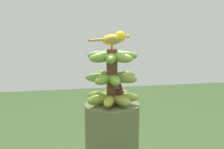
# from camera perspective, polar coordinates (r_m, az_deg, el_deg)

# --- Properties ---
(banana_bunch) EXTENTS (0.24, 0.23, 0.24)m
(banana_bunch) POSITION_cam_1_polar(r_m,az_deg,el_deg) (1.49, 0.03, -0.49)
(banana_bunch) COLOR brown
(banana_bunch) RESTS_ON banana_tree
(perched_bird) EXTENTS (0.18, 0.07, 0.08)m
(perched_bird) POSITION_cam_1_polar(r_m,az_deg,el_deg) (1.47, 0.35, 5.89)
(perched_bird) COLOR #C68933
(perched_bird) RESTS_ON banana_bunch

